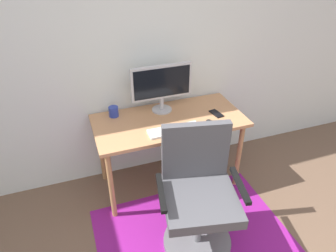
{
  "coord_description": "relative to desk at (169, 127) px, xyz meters",
  "views": [
    {
      "loc": [
        -0.45,
        -0.31,
        2.08
      ],
      "look_at": [
        0.21,
        1.57,
        0.81
      ],
      "focal_mm": 32.84,
      "sensor_mm": 36.0,
      "label": 1
    }
  ],
  "objects": [
    {
      "name": "desk",
      "position": [
        0.0,
        0.0,
        0.0
      ],
      "size": [
        1.3,
        0.62,
        0.71
      ],
      "color": "tan",
      "rests_on": "ground"
    },
    {
      "name": "area_rug",
      "position": [
        -0.04,
        -0.65,
        -0.63
      ],
      "size": [
        1.51,
        1.02,
        0.01
      ],
      "primitive_type": "cube",
      "color": "#83197A",
      "rests_on": "ground"
    },
    {
      "name": "keyboard",
      "position": [
        -0.02,
        -0.19,
        0.09
      ],
      "size": [
        0.43,
        0.13,
        0.02
      ],
      "primitive_type": "cube",
      "color": "white",
      "rests_on": "desk"
    },
    {
      "name": "computer_mouse",
      "position": [
        0.29,
        -0.2,
        0.1
      ],
      "size": [
        0.06,
        0.1,
        0.03
      ],
      "primitive_type": "ellipsoid",
      "color": "black",
      "rests_on": "desk"
    },
    {
      "name": "cell_phone",
      "position": [
        0.42,
        -0.06,
        0.08
      ],
      "size": [
        0.09,
        0.15,
        0.01
      ],
      "primitive_type": "cube",
      "rotation": [
        0.0,
        0.0,
        0.16
      ],
      "color": "black",
      "rests_on": "desk"
    },
    {
      "name": "wall_back",
      "position": [
        -0.31,
        0.38,
        0.67
      ],
      "size": [
        6.0,
        0.1,
        2.6
      ],
      "primitive_type": "cube",
      "color": "silver",
      "rests_on": "ground"
    },
    {
      "name": "monitor",
      "position": [
        -0.01,
        0.17,
        0.34
      ],
      "size": [
        0.54,
        0.18,
        0.43
      ],
      "color": "#B2B2B7",
      "rests_on": "desk"
    },
    {
      "name": "office_chair",
      "position": [
        -0.02,
        -0.69,
        -0.21
      ],
      "size": [
        0.66,
        0.61,
        0.97
      ],
      "rotation": [
        0.0,
        0.0,
        -0.21
      ],
      "color": "slate",
      "rests_on": "ground"
    },
    {
      "name": "coffee_cup",
      "position": [
        -0.44,
        0.21,
        0.12
      ],
      "size": [
        0.08,
        0.08,
        0.09
      ],
      "primitive_type": "cylinder",
      "color": "#263895",
      "rests_on": "desk"
    }
  ]
}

